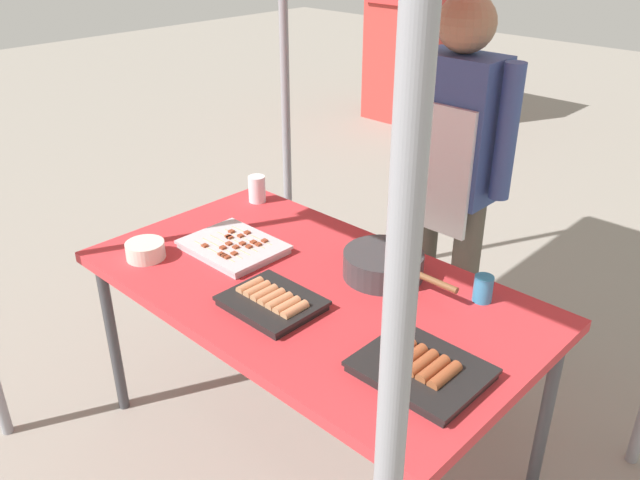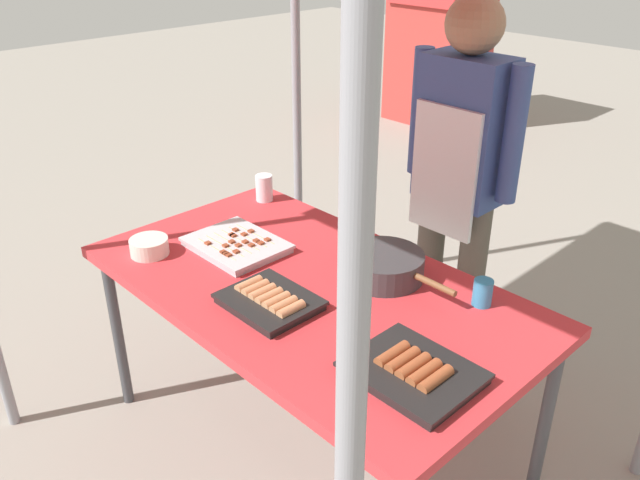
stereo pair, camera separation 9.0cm
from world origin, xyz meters
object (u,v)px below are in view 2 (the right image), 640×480
Objects in this scene: tray_grilled_sausages at (269,301)px; vendor_woman at (460,166)px; tray_meat_skewers at (237,245)px; stall_table at (310,296)px; drink_cup_near_edge at (483,293)px; tray_pork_links at (413,372)px; cooking_wok at (384,265)px; neighbor_stall_left at (439,36)px; drink_cup_by_wok at (264,188)px; condiment_bowl at (149,247)px.

vendor_woman is at bearing 90.08° from tray_grilled_sausages.
stall_table is at bearing 4.19° from tray_meat_skewers.
drink_cup_near_edge is 0.06× the size of vendor_woman.
drink_cup_near_edge is (-0.08, 0.45, 0.02)m from tray_pork_links.
cooking_wok reaches higher than stall_table.
tray_pork_links is 3.79× the size of drink_cup_near_edge.
neighbor_stall_left is (-2.55, 3.69, 0.01)m from cooking_wok.
vendor_woman reaches higher than tray_meat_skewers.
tray_meat_skewers is at bearing -52.44° from drink_cup_by_wok.
tray_grilled_sausages reaches higher than tray_meat_skewers.
cooking_wok reaches higher than tray_grilled_sausages.
condiment_bowl is at bearing 62.24° from vendor_woman.
cooking_wok is at bearing 102.54° from vendor_woman.
drink_cup_near_edge is at bearing 29.66° from condiment_bowl.
condiment_bowl is at bearing -172.59° from tray_pork_links.
vendor_woman is 1.01× the size of neighbor_stall_left.
condiment_bowl is at bearing -153.23° from stall_table.
vendor_woman is (0.39, 0.85, 0.20)m from tray_meat_skewers.
neighbor_stall_left is (-2.41, 4.10, 0.04)m from tray_grilled_sausages.
tray_meat_skewers reaches higher than stall_table.
drink_cup_by_wok reaches higher than tray_pork_links.
stall_table is 0.99× the size of neighbor_stall_left.
drink_cup_near_edge reaches higher than condiment_bowl.
stall_table is 0.28m from cooking_wok.
tray_meat_skewers is 0.58m from cooking_wok.
condiment_bowl is 1.21m from drink_cup_near_edge.
vendor_woman is (-0.13, 0.61, 0.17)m from cooking_wok.
vendor_woman reaches higher than neighbor_stall_left.
drink_cup_by_wok is 0.84m from vendor_woman.
condiment_bowl is at bearing -145.03° from cooking_wok.
condiment_bowl is (-1.14, -0.15, 0.01)m from tray_pork_links.
vendor_woman reaches higher than stall_table.
drink_cup_near_edge is 1.15m from drink_cup_by_wok.
tray_pork_links is (0.57, -0.14, 0.07)m from stall_table.
neighbor_stall_left is at bearing 113.56° from condiment_bowl.
cooking_wok is at bearing 34.97° from condiment_bowl.
cooking_wok is 3.09× the size of condiment_bowl.
drink_cup_by_wok is at bearing 158.55° from tray_pork_links.
cooking_wok is 0.82m from drink_cup_by_wok.
drink_cup_by_wok reaches higher than tray_meat_skewers.
neighbor_stall_left is (-2.97, 4.05, 0.04)m from tray_pork_links.
stall_table is 5.32× the size of tray_grilled_sausages.
tray_meat_skewers is at bearing -155.20° from cooking_wok.
tray_meat_skewers is at bearing 65.26° from vendor_woman.
neighbor_stall_left reaches higher than tray_grilled_sausages.
cooking_wok is 0.88m from condiment_bowl.
tray_pork_links is 1.15m from condiment_bowl.
drink_cup_near_edge reaches higher than stall_table.
drink_cup_near_edge is at bearing 32.83° from stall_table.
tray_grilled_sausages is 2.58× the size of drink_cup_by_wok.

